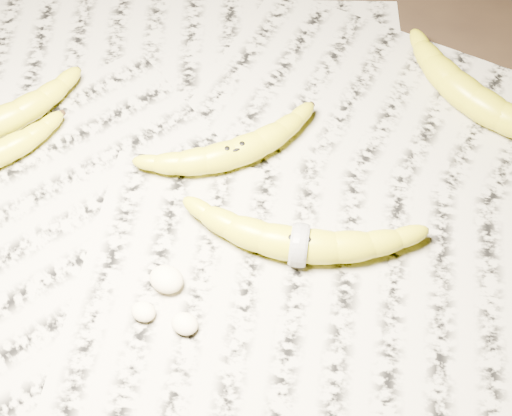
% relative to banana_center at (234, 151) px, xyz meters
% --- Properties ---
extents(ground, '(3.00, 3.00, 0.00)m').
position_rel_banana_center_xyz_m(ground, '(0.05, -0.08, -0.03)').
color(ground, black).
rests_on(ground, ground).
extents(newspaper_patch, '(0.90, 0.70, 0.01)m').
position_rel_banana_center_xyz_m(newspaper_patch, '(0.03, -0.06, -0.02)').
color(newspaper_patch, '#A19D8A').
rests_on(newspaper_patch, ground).
extents(banana_center, '(0.17, 0.17, 0.03)m').
position_rel_banana_center_xyz_m(banana_center, '(0.00, 0.00, 0.00)').
color(banana_center, gold).
rests_on(banana_center, newspaper_patch).
extents(banana_taped, '(0.23, 0.12, 0.04)m').
position_rel_banana_center_xyz_m(banana_taped, '(0.11, -0.08, 0.00)').
color(banana_taped, gold).
rests_on(banana_taped, newspaper_patch).
extents(banana_upper_a, '(0.22, 0.14, 0.04)m').
position_rel_banana_center_xyz_m(banana_upper_a, '(0.22, 0.19, 0.00)').
color(banana_upper_a, gold).
rests_on(banana_upper_a, newspaper_patch).
extents(measuring_tape, '(0.02, 0.05, 0.05)m').
position_rel_banana_center_xyz_m(measuring_tape, '(0.11, -0.08, 0.00)').
color(measuring_tape, white).
rests_on(measuring_tape, newspaper_patch).
extents(flesh_chunk_a, '(0.04, 0.03, 0.02)m').
position_rel_banana_center_xyz_m(flesh_chunk_a, '(0.00, -0.17, -0.01)').
color(flesh_chunk_a, beige).
rests_on(flesh_chunk_a, newspaper_patch).
extents(flesh_chunk_b, '(0.03, 0.02, 0.02)m').
position_rel_banana_center_xyz_m(flesh_chunk_b, '(0.04, -0.20, -0.01)').
color(flesh_chunk_b, beige).
rests_on(flesh_chunk_b, newspaper_patch).
extents(flesh_chunk_c, '(0.03, 0.02, 0.01)m').
position_rel_banana_center_xyz_m(flesh_chunk_c, '(-0.00, -0.21, -0.01)').
color(flesh_chunk_c, beige).
rests_on(flesh_chunk_c, newspaper_patch).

